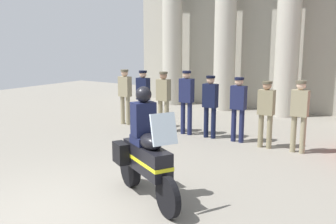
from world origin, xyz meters
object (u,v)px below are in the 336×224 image
(officer_in_row_1, at_px, (143,94))
(officer_in_row_7, at_px, (300,111))
(officer_in_row_2, at_px, (163,97))
(officer_in_row_5, at_px, (238,104))
(officer_in_row_4, at_px, (210,102))
(motorcycle_with_rider, at_px, (145,153))
(officer_in_row_6, at_px, (266,109))
(officer_in_row_0, at_px, (125,92))
(officer_in_row_3, at_px, (186,97))

(officer_in_row_1, xyz_separation_m, officer_in_row_7, (4.63, -0.09, -0.01))
(officer_in_row_2, xyz_separation_m, officer_in_row_5, (2.24, 0.13, -0.03))
(officer_in_row_1, relative_size, officer_in_row_4, 1.02)
(motorcycle_with_rider, bearing_deg, officer_in_row_6, 109.83)
(officer_in_row_0, distance_m, officer_in_row_6, 4.58)
(officer_in_row_7, xyz_separation_m, motorcycle_with_rider, (-1.39, -4.13, -0.21))
(officer_in_row_0, relative_size, officer_in_row_2, 0.99)
(officer_in_row_0, distance_m, motorcycle_with_rider, 5.85)
(officer_in_row_0, height_order, officer_in_row_4, officer_in_row_0)
(officer_in_row_0, xyz_separation_m, officer_in_row_1, (0.75, -0.05, -0.00))
(officer_in_row_1, height_order, officer_in_row_4, officer_in_row_1)
(officer_in_row_1, relative_size, motorcycle_with_rider, 0.91)
(officer_in_row_2, relative_size, officer_in_row_5, 1.03)
(officer_in_row_6, relative_size, officer_in_row_7, 0.97)
(officer_in_row_5, height_order, officer_in_row_6, officer_in_row_5)
(officer_in_row_6, bearing_deg, officer_in_row_7, -177.80)
(officer_in_row_2, relative_size, officer_in_row_6, 1.05)
(officer_in_row_2, distance_m, officer_in_row_5, 2.25)
(officer_in_row_2, height_order, officer_in_row_5, officer_in_row_2)
(officer_in_row_1, height_order, motorcycle_with_rider, motorcycle_with_rider)
(officer_in_row_0, bearing_deg, officer_in_row_6, 178.43)
(officer_in_row_5, bearing_deg, officer_in_row_3, 1.88)
(officer_in_row_3, distance_m, officer_in_row_4, 0.74)
(motorcycle_with_rider, bearing_deg, officer_in_row_0, 161.09)
(officer_in_row_3, bearing_deg, officer_in_row_1, 0.04)
(officer_in_row_0, xyz_separation_m, officer_in_row_4, (3.00, -0.05, -0.02))
(officer_in_row_0, bearing_deg, officer_in_row_4, 179.55)
(officer_in_row_3, relative_size, officer_in_row_7, 1.05)
(officer_in_row_2, height_order, officer_in_row_6, officer_in_row_2)
(officer_in_row_1, bearing_deg, officer_in_row_2, 173.17)
(officer_in_row_2, relative_size, officer_in_row_4, 1.03)
(officer_in_row_6, xyz_separation_m, officer_in_row_7, (0.79, 0.02, 0.03))
(officer_in_row_1, distance_m, officer_in_row_5, 3.05)
(officer_in_row_5, bearing_deg, officer_in_row_6, 170.36)
(officer_in_row_1, relative_size, officer_in_row_3, 0.97)
(officer_in_row_3, xyz_separation_m, motorcycle_with_rider, (1.72, -4.21, -0.26))
(officer_in_row_1, xyz_separation_m, motorcycle_with_rider, (3.24, -4.23, -0.22))
(officer_in_row_4, xyz_separation_m, officer_in_row_5, (0.80, 0.02, 0.00))
(officer_in_row_6, height_order, officer_in_row_7, officer_in_row_7)
(officer_in_row_1, bearing_deg, officer_in_row_0, -3.34)
(officer_in_row_4, relative_size, motorcycle_with_rider, 0.89)
(officer_in_row_2, distance_m, officer_in_row_6, 3.03)
(officer_in_row_3, xyz_separation_m, officer_in_row_7, (3.11, -0.08, -0.05))
(officer_in_row_6, distance_m, officer_in_row_7, 0.79)
(motorcycle_with_rider, bearing_deg, officer_in_row_7, 99.51)
(officer_in_row_6, bearing_deg, officer_in_row_3, -2.06)
(motorcycle_with_rider, bearing_deg, officer_in_row_2, 148.64)
(officer_in_row_2, relative_size, officer_in_row_7, 1.02)
(officer_in_row_5, relative_size, officer_in_row_7, 0.99)
(officer_in_row_1, xyz_separation_m, officer_in_row_4, (2.25, -0.00, -0.02))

